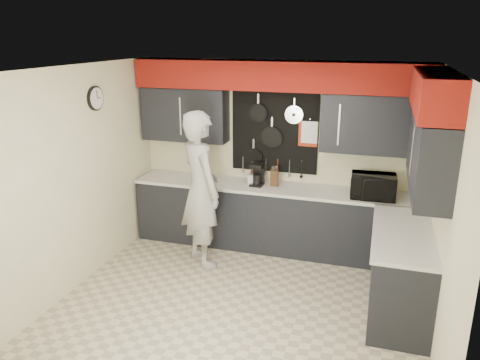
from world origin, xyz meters
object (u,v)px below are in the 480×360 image
(microwave, at_px, (373,186))
(utensil_crock, at_px, (251,179))
(person, at_px, (201,190))
(coffee_maker, at_px, (257,174))
(knife_block, at_px, (274,178))

(microwave, height_order, utensil_crock, microwave)
(utensil_crock, height_order, person, person)
(microwave, relative_size, coffee_maker, 1.78)
(knife_block, xyz_separation_m, coffee_maker, (-0.23, -0.04, 0.05))
(knife_block, distance_m, coffee_maker, 0.24)
(utensil_crock, distance_m, coffee_maker, 0.12)
(microwave, relative_size, knife_block, 2.44)
(microwave, height_order, knife_block, microwave)
(utensil_crock, bearing_deg, coffee_maker, 3.60)
(utensil_crock, relative_size, coffee_maker, 0.47)
(microwave, height_order, person, person)
(microwave, xyz_separation_m, person, (-2.11, -0.61, -0.05))
(microwave, distance_m, person, 2.20)
(knife_block, relative_size, utensil_crock, 1.55)
(microwave, bearing_deg, coffee_maker, 174.61)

